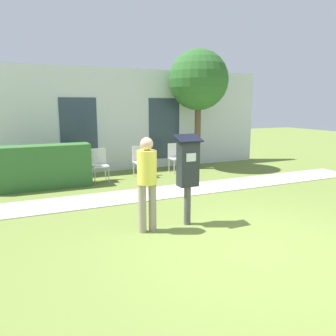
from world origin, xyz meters
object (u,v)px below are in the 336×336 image
object	(u,v)px
person_standing	(147,177)
outdoor_chair_left	(99,162)
outdoor_chair_right	(176,155)
outdoor_chair_middle	(141,159)
parking_meter	(188,168)

from	to	relation	value
person_standing	outdoor_chair_left	distance (m)	4.03
outdoor_chair_left	outdoor_chair_right	size ratio (longest dim) A/B	1.00
outdoor_chair_middle	outdoor_chair_right	xyz separation A→B (m)	(1.24, 0.20, 0.00)
person_standing	outdoor_chair_right	size ratio (longest dim) A/B	1.76
parking_meter	outdoor_chair_middle	world-z (taller)	parking_meter
person_standing	outdoor_chair_left	size ratio (longest dim) A/B	1.76
person_standing	outdoor_chair_right	world-z (taller)	person_standing
person_standing	outdoor_chair_right	bearing A→B (deg)	85.22
outdoor_chair_left	outdoor_chair_middle	distance (m)	1.24
outdoor_chair_right	outdoor_chair_left	bearing A→B (deg)	175.10
outdoor_chair_left	person_standing	bearing A→B (deg)	-109.21
parking_meter	outdoor_chair_right	world-z (taller)	parking_meter
parking_meter	person_standing	size ratio (longest dim) A/B	1.01
outdoor_chair_middle	outdoor_chair_right	size ratio (longest dim) A/B	1.00
parking_meter	outdoor_chair_middle	xyz separation A→B (m)	(0.57, 4.06, -0.49)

